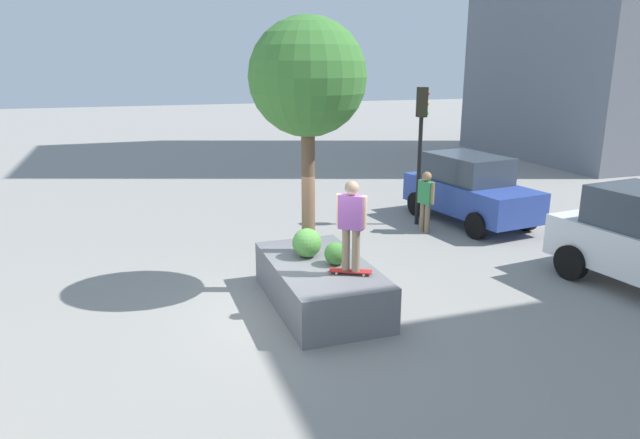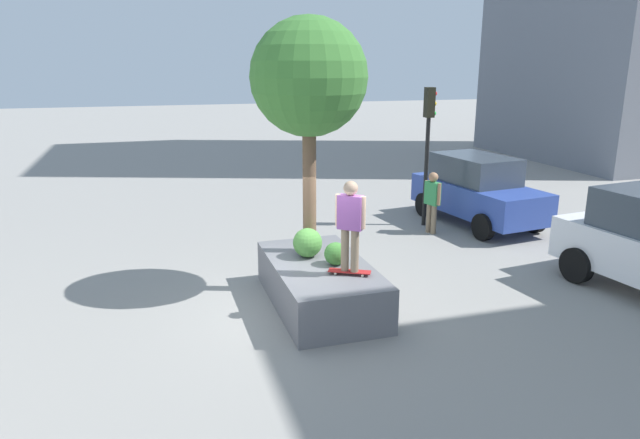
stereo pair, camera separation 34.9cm
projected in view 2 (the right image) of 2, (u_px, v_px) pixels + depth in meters
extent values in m
plane|color=gray|center=(304.00, 309.00, 11.35)|extent=(120.00, 120.00, 0.00)
cube|color=slate|center=(320.00, 284.00, 11.48)|extent=(3.51, 1.84, 0.88)
cylinder|color=brown|center=(309.00, 183.00, 11.72)|extent=(0.28, 0.28, 2.94)
sphere|color=#3D7A33|center=(309.00, 77.00, 11.16)|extent=(2.34, 2.34, 2.34)
sphere|color=#4C8C3D|center=(308.00, 243.00, 11.66)|extent=(0.60, 0.60, 0.60)
sphere|color=#3D7A33|center=(336.00, 254.00, 11.22)|extent=(0.45, 0.45, 0.45)
cube|color=#A51E1E|center=(350.00, 271.00, 10.74)|extent=(0.56, 0.80, 0.02)
sphere|color=beige|center=(335.00, 274.00, 10.71)|extent=(0.06, 0.06, 0.06)
sphere|color=beige|center=(337.00, 271.00, 10.87)|extent=(0.06, 0.06, 0.06)
sphere|color=beige|center=(363.00, 276.00, 10.62)|extent=(0.06, 0.06, 0.06)
sphere|color=beige|center=(364.00, 272.00, 10.78)|extent=(0.06, 0.06, 0.06)
cylinder|color=#847056|center=(355.00, 251.00, 10.59)|extent=(0.15, 0.15, 0.82)
cylinder|color=#847056|center=(345.00, 250.00, 10.66)|extent=(0.15, 0.15, 0.82)
cube|color=#8C4C99|center=(350.00, 212.00, 10.43)|extent=(0.45, 0.48, 0.64)
cylinder|color=#D8AD8C|center=(363.00, 213.00, 10.34)|extent=(0.10, 0.10, 0.60)
cylinder|color=#D8AD8C|center=(338.00, 210.00, 10.52)|extent=(0.10, 0.10, 0.60)
sphere|color=#D8AD8C|center=(351.00, 188.00, 10.32)|extent=(0.27, 0.27, 0.27)
cube|color=#2D479E|center=(478.00, 198.00, 17.20)|extent=(4.62, 2.39, 0.89)
cube|color=#38424C|center=(475.00, 169.00, 17.18)|extent=(2.66, 1.93, 0.80)
cylinder|color=black|center=(535.00, 220.00, 16.44)|extent=(0.77, 0.31, 0.75)
cylinder|color=black|center=(483.00, 227.00, 15.71)|extent=(0.77, 0.31, 0.75)
cylinder|color=black|center=(472.00, 199.00, 18.93)|extent=(0.77, 0.31, 0.75)
cylinder|color=black|center=(424.00, 205.00, 18.20)|extent=(0.77, 0.31, 0.75)
cylinder|color=black|center=(638.00, 254.00, 13.43)|extent=(0.81, 0.32, 0.79)
cylinder|color=black|center=(576.00, 265.00, 12.68)|extent=(0.81, 0.32, 0.79)
cylinder|color=black|center=(426.00, 173.00, 16.87)|extent=(0.12, 0.12, 3.22)
cube|color=black|center=(429.00, 102.00, 16.33)|extent=(0.29, 0.25, 0.85)
sphere|color=red|center=(435.00, 94.00, 16.30)|extent=(0.14, 0.14, 0.14)
sphere|color=gold|center=(434.00, 104.00, 16.37)|extent=(0.14, 0.14, 0.14)
sphere|color=green|center=(434.00, 113.00, 16.45)|extent=(0.14, 0.14, 0.14)
cylinder|color=#847056|center=(429.00, 218.00, 16.46)|extent=(0.15, 0.15, 0.84)
cylinder|color=#847056|center=(434.00, 220.00, 16.29)|extent=(0.15, 0.15, 0.84)
cube|color=#338C4C|center=(433.00, 193.00, 16.18)|extent=(0.51, 0.32, 0.66)
cylinder|color=#9E7251|center=(427.00, 191.00, 16.37)|extent=(0.10, 0.10, 0.62)
cylinder|color=#9E7251|center=(439.00, 194.00, 15.97)|extent=(0.10, 0.10, 0.62)
sphere|color=#9E7251|center=(433.00, 177.00, 16.05)|extent=(0.27, 0.27, 0.27)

